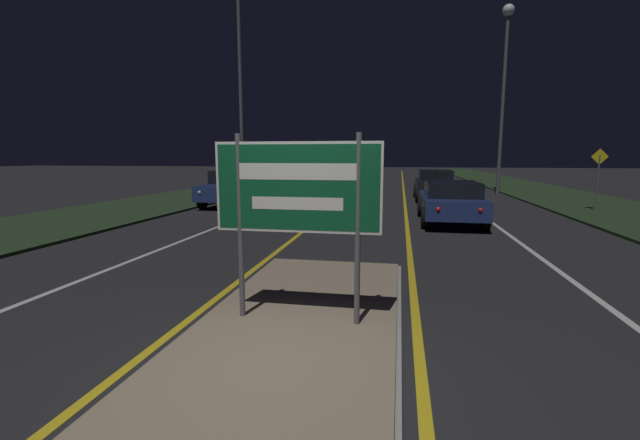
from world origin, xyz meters
The scene contains 17 objects.
ground_plane centered at (0.00, 0.00, 0.00)m, with size 160.00×160.00×0.00m, color #232326.
median_island centered at (0.00, 1.34, 0.04)m, with size 2.57×6.26×0.10m.
verge_left centered at (-9.50, 20.00, 0.04)m, with size 5.00×100.00×0.08m.
verge_right centered at (9.50, 20.00, 0.04)m, with size 5.00×100.00×0.08m.
centre_line_yellow_left centered at (-1.47, 25.00, 0.00)m, with size 0.12×70.00×0.01m.
centre_line_yellow_right centered at (1.47, 25.00, 0.00)m, with size 0.12×70.00×0.01m.
lane_line_white_left centered at (-4.20, 25.00, 0.00)m, with size 0.12×70.00×0.01m.
lane_line_white_right centered at (4.20, 25.00, 0.00)m, with size 0.12×70.00×0.01m.
edge_line_white_left centered at (-7.20, 25.00, 0.00)m, with size 0.10×70.00×0.01m.
edge_line_white_right centered at (7.20, 25.00, 0.00)m, with size 0.10×70.00×0.01m.
highway_sign centered at (0.00, 1.34, 1.69)m, with size 2.05×0.07×2.32m.
streetlight_left_near centered at (-6.66, 17.11, 6.83)m, with size 0.53×0.53×10.84m.
streetlight_right_near centered at (6.57, 21.49, 6.85)m, with size 0.61×0.61×10.01m.
car_receding_0 centered at (2.84, 10.52, 0.72)m, with size 1.93×4.34×1.34m.
car_receding_1 centered at (2.86, 17.74, 0.78)m, with size 1.84×4.23×1.47m.
car_approaching_0 centered at (-5.90, 13.90, 0.80)m, with size 1.84×4.23×1.52m.
warning_sign centered at (8.60, 14.23, 1.49)m, with size 0.60×0.06×2.34m.
Camera 1 is at (1.21, -3.67, 2.14)m, focal length 24.00 mm.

